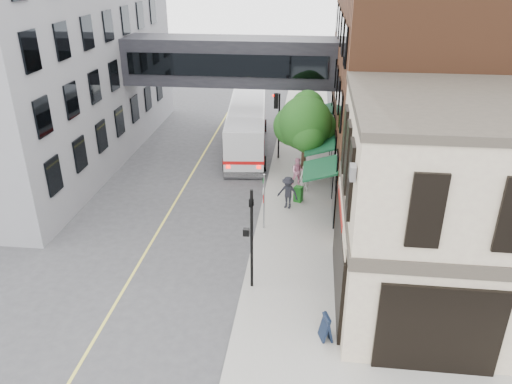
% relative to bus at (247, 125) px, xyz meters
% --- Properties ---
extents(ground, '(120.00, 120.00, 0.00)m').
position_rel_bus_xyz_m(ground, '(2.05, -18.99, -1.75)').
color(ground, '#38383A').
rests_on(ground, ground).
extents(sidewalk_main, '(4.00, 60.00, 0.15)m').
position_rel_bus_xyz_m(sidewalk_main, '(4.05, -4.99, -1.68)').
color(sidewalk_main, gray).
rests_on(sidewalk_main, ground).
extents(corner_building, '(10.19, 8.12, 8.45)m').
position_rel_bus_xyz_m(corner_building, '(11.02, -16.99, 2.46)').
color(corner_building, tan).
rests_on(corner_building, ground).
extents(brick_building, '(13.76, 18.00, 14.00)m').
position_rel_bus_xyz_m(brick_building, '(12.03, -3.99, 5.24)').
color(brick_building, '#4D2A18').
rests_on(brick_building, ground).
extents(opposite_building, '(14.00, 24.00, 14.00)m').
position_rel_bus_xyz_m(opposite_building, '(-14.95, -2.99, 5.25)').
color(opposite_building, slate).
rests_on(opposite_building, ground).
extents(skyway_bridge, '(14.00, 3.18, 3.00)m').
position_rel_bus_xyz_m(skyway_bridge, '(-0.95, -0.99, 4.75)').
color(skyway_bridge, black).
rests_on(skyway_bridge, ground).
extents(traffic_signal_near, '(0.44, 0.22, 4.60)m').
position_rel_bus_xyz_m(traffic_signal_near, '(2.42, -16.99, 1.23)').
color(traffic_signal_near, black).
rests_on(traffic_signal_near, sidewalk_main).
extents(traffic_signal_far, '(0.53, 0.28, 4.50)m').
position_rel_bus_xyz_m(traffic_signal_far, '(2.31, -1.99, 1.59)').
color(traffic_signal_far, black).
rests_on(traffic_signal_far, sidewalk_main).
extents(street_sign_pole, '(0.08, 0.75, 3.00)m').
position_rel_bus_xyz_m(street_sign_pole, '(2.44, -11.99, 0.18)').
color(street_sign_pole, gray).
rests_on(street_sign_pole, sidewalk_main).
extents(street_tree, '(3.80, 3.20, 5.60)m').
position_rel_bus_xyz_m(street_tree, '(4.25, -5.77, 2.16)').
color(street_tree, '#382619').
rests_on(street_tree, sidewalk_main).
extents(lane_marking, '(0.12, 40.00, 0.01)m').
position_rel_bus_xyz_m(lane_marking, '(-2.95, -8.99, -1.75)').
color(lane_marking, '#D8CC4C').
rests_on(lane_marking, ground).
extents(bus, '(3.67, 11.80, 3.13)m').
position_rel_bus_xyz_m(bus, '(0.00, 0.00, 0.00)').
color(bus, silver).
rests_on(bus, ground).
extents(pedestrian_a, '(0.66, 0.48, 1.67)m').
position_rel_bus_xyz_m(pedestrian_a, '(4.40, -7.35, -0.76)').
color(pedestrian_a, silver).
rests_on(pedestrian_a, sidewalk_main).
extents(pedestrian_b, '(0.93, 0.78, 1.73)m').
position_rel_bus_xyz_m(pedestrian_b, '(3.96, -6.42, -0.74)').
color(pedestrian_b, '#F29CBE').
rests_on(pedestrian_b, sidewalk_main).
extents(pedestrian_c, '(1.36, 1.05, 1.85)m').
position_rel_bus_xyz_m(pedestrian_c, '(3.53, -9.55, -0.67)').
color(pedestrian_c, black).
rests_on(pedestrian_c, sidewalk_main).
extents(newspaper_box, '(0.56, 0.53, 0.90)m').
position_rel_bus_xyz_m(newspaper_box, '(4.08, -8.66, -1.15)').
color(newspaper_box, '#166119').
rests_on(newspaper_box, sidewalk_main).
extents(sandwich_board, '(0.53, 0.66, 1.02)m').
position_rel_bus_xyz_m(sandwich_board, '(5.52, -19.88, -1.09)').
color(sandwich_board, black).
rests_on(sandwich_board, sidewalk_main).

